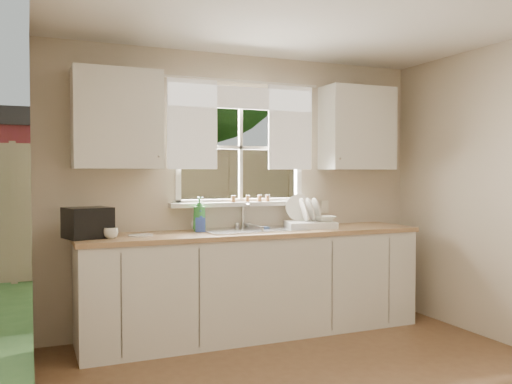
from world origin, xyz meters
name	(u,v)px	position (x,y,z in m)	size (l,w,h in m)	color
room_walls	(372,204)	(0.00, -0.07, 1.24)	(3.62, 4.02, 2.50)	beige
window	(241,165)	(0.00, 2.00, 1.49)	(1.38, 0.16, 1.06)	white
curtains	(243,116)	(0.00, 1.95, 1.93)	(1.50, 0.03, 0.81)	white
base_cabinets	(255,285)	(0.00, 1.68, 0.43)	(3.00, 0.62, 0.87)	silver
countertop	(255,233)	(0.00, 1.68, 0.89)	(3.04, 0.65, 0.04)	#A77F53
upper_cabinet_left	(117,119)	(-1.15, 1.82, 1.85)	(0.70, 0.33, 0.80)	silver
upper_cabinet_right	(357,128)	(1.15, 1.82, 1.85)	(0.70, 0.33, 0.80)	silver
wall_outlet	(325,207)	(0.88, 1.99, 1.08)	(0.08, 0.01, 0.12)	beige
sill_jars	(252,198)	(0.08, 1.94, 1.18)	(0.38, 0.04, 0.06)	brown
backyard	(153,73)	(0.58, 8.42, 3.46)	(20.00, 10.00, 6.13)	#335421
sink	(253,238)	(0.00, 1.71, 0.84)	(0.88, 0.52, 0.40)	#B7B7BC
dish_rack	(309,221)	(0.57, 1.72, 0.98)	(0.51, 0.43, 0.31)	white
bowl	(324,219)	(0.69, 1.67, 0.99)	(0.20, 0.20, 0.05)	white
soap_bottle_a	(199,214)	(-0.46, 1.82, 1.06)	(0.12, 0.12, 0.30)	#2C8836
soap_bottle_b	(201,221)	(-0.46, 1.79, 1.00)	(0.08, 0.09, 0.19)	#2F4CB0
soap_bottle_c	(198,222)	(-0.46, 1.85, 0.99)	(0.13, 0.13, 0.16)	#C0B49E
saucer	(140,235)	(-1.00, 1.65, 0.92)	(0.20, 0.20, 0.01)	silver
cup	(111,233)	(-1.24, 1.58, 0.95)	(0.11, 0.11, 0.09)	silver
black_appliance	(88,223)	(-1.40, 1.69, 1.03)	(0.33, 0.28, 0.24)	black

